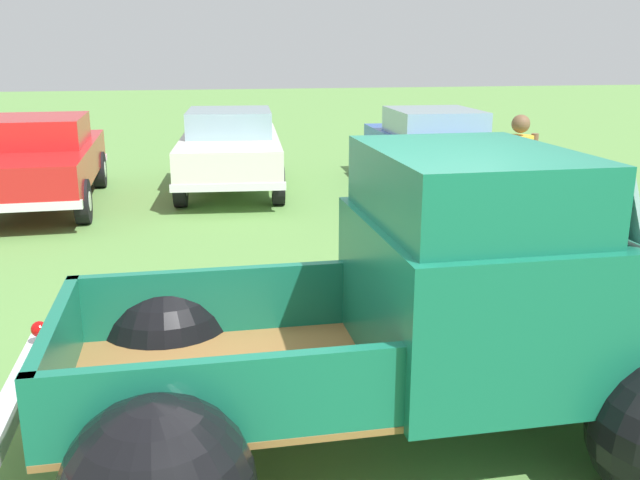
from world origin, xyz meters
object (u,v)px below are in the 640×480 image
vintage_pickup_truck (437,330)px  show_car_1 (230,147)px  spectator_0 (517,174)px  show_car_2 (435,146)px  show_car_0 (38,158)px

vintage_pickup_truck → show_car_1: size_ratio=1.07×
vintage_pickup_truck → spectator_0: size_ratio=2.70×
show_car_1 → show_car_2: bearing=85.1°
show_car_0 → show_car_2: 6.80m
show_car_0 → show_car_2: (6.80, 0.09, -0.00)m
vintage_pickup_truck → show_car_1: (-0.74, 8.61, 0.02)m
show_car_0 → spectator_0: bearing=57.7°
show_car_0 → show_car_2: bearing=89.5°
vintage_pickup_truck → show_car_1: 8.64m
show_car_0 → show_car_1: bearing=101.8°
show_car_0 → spectator_0: (6.42, -3.86, 0.20)m
show_car_0 → show_car_1: same height
show_car_2 → spectator_0: spectator_0 is taller
vintage_pickup_truck → show_car_1: bearing=95.2°
show_car_1 → spectator_0: size_ratio=2.52×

